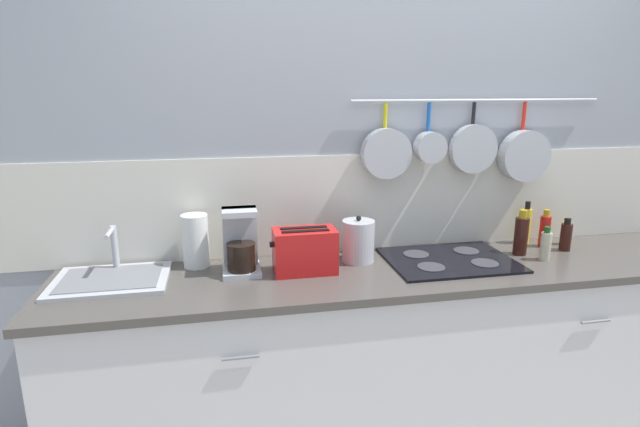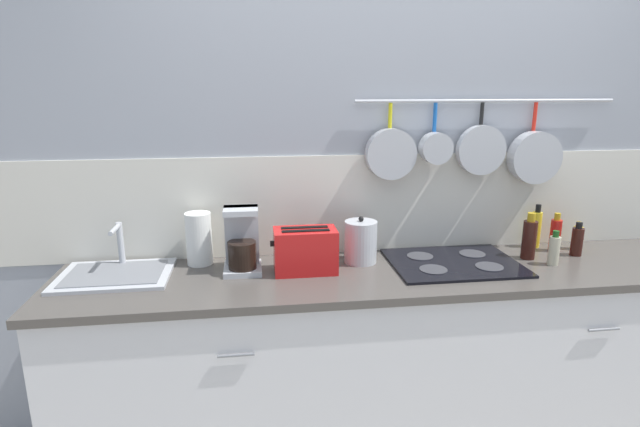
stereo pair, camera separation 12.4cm
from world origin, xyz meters
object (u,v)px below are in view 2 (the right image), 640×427
(kettle, at_px, (361,242))
(bottle_olive_oil, at_px, (577,237))
(coffee_maker, at_px, (242,244))
(bottle_cooking_wine, at_px, (536,228))
(bottle_sesame_oil, at_px, (554,250))
(paper_towel_roll, at_px, (199,239))
(bottle_vinegar, at_px, (529,239))
(bottle_hot_sauce, at_px, (555,234))
(bottle_dish_soap, at_px, (577,241))
(toaster, at_px, (305,251))

(kettle, relative_size, bottle_olive_oil, 1.55)
(coffee_maker, distance_m, bottle_cooking_wine, 1.47)
(bottle_sesame_oil, height_order, bottle_olive_oil, bottle_sesame_oil)
(paper_towel_roll, relative_size, kettle, 1.10)
(paper_towel_roll, relative_size, bottle_vinegar, 1.08)
(coffee_maker, distance_m, kettle, 0.54)
(bottle_hot_sauce, xyz_separation_m, bottle_dish_soap, (0.07, -0.08, -0.01))
(paper_towel_roll, bearing_deg, toaster, -19.49)
(bottle_cooking_wine, bearing_deg, bottle_olive_oil, -17.89)
(paper_towel_roll, height_order, bottle_dish_soap, paper_towel_roll)
(kettle, height_order, bottle_cooking_wine, bottle_cooking_wine)
(kettle, bearing_deg, bottle_hot_sauce, 1.64)
(bottle_sesame_oil, height_order, bottle_cooking_wine, bottle_cooking_wine)
(bottle_hot_sauce, bearing_deg, bottle_olive_oil, 4.16)
(coffee_maker, distance_m, bottle_vinegar, 1.33)
(toaster, distance_m, kettle, 0.28)
(bottle_cooking_wine, xyz_separation_m, bottle_hot_sauce, (0.06, -0.07, -0.01))
(bottle_cooking_wine, relative_size, bottle_hot_sauce, 1.15)
(paper_towel_roll, xyz_separation_m, bottle_sesame_oil, (1.60, -0.23, -0.05))
(bottle_vinegar, bearing_deg, toaster, -178.34)
(kettle, bearing_deg, coffee_maker, -176.83)
(kettle, distance_m, bottle_hot_sauce, 0.98)
(kettle, height_order, bottle_olive_oil, kettle)
(coffee_maker, relative_size, bottle_dish_soap, 1.73)
(kettle, height_order, bottle_sesame_oil, kettle)
(bottle_vinegar, distance_m, bottle_hot_sauce, 0.21)
(bottle_vinegar, bearing_deg, bottle_sesame_oil, -54.24)
(paper_towel_roll, xyz_separation_m, bottle_vinegar, (1.53, -0.13, -0.02))
(paper_towel_roll, height_order, coffee_maker, coffee_maker)
(bottle_cooking_wine, distance_m, bottle_olive_oil, 0.20)
(toaster, relative_size, bottle_vinegar, 1.30)
(bottle_vinegar, xyz_separation_m, bottle_dish_soap, (0.26, 0.01, -0.03))
(toaster, relative_size, bottle_sesame_oil, 1.79)
(bottle_sesame_oil, distance_m, bottle_dish_soap, 0.22)
(bottle_cooking_wine, xyz_separation_m, bottle_dish_soap, (0.13, -0.15, -0.02))
(bottle_dish_soap, bearing_deg, bottle_olive_oil, 54.63)
(toaster, height_order, bottle_dish_soap, toaster)
(kettle, bearing_deg, bottle_cooking_wine, 6.06)
(bottle_cooking_wine, bearing_deg, toaster, -170.94)
(coffee_maker, bearing_deg, toaster, -12.74)
(bottle_cooking_wine, relative_size, bottle_olive_oil, 1.57)
(coffee_maker, relative_size, bottle_olive_oil, 2.01)
(coffee_maker, xyz_separation_m, toaster, (0.27, -0.06, -0.02))
(bottle_hot_sauce, relative_size, bottle_olive_oil, 1.36)
(bottle_sesame_oil, distance_m, bottle_olive_oil, 0.31)
(bottle_hot_sauce, bearing_deg, kettle, -178.36)
(coffee_maker, height_order, bottle_olive_oil, coffee_maker)
(toaster, bearing_deg, bottle_hot_sauce, 5.47)
(coffee_maker, height_order, bottle_dish_soap, coffee_maker)
(toaster, height_order, kettle, kettle)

